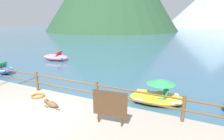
{
  "coord_description": "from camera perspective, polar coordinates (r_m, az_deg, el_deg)",
  "views": [
    {
      "loc": [
        5.45,
        -4.79,
        3.82
      ],
      "look_at": [
        0.73,
        5.0,
        0.9
      ],
      "focal_mm": 30.32,
      "sensor_mm": 36.0,
      "label": 1
    }
  ],
  "objects": [
    {
      "name": "distant_peak",
      "position": [
        117.13,
        29.8,
        17.42
      ],
      "size": [
        52.45,
        52.45,
        25.15
      ],
      "primitive_type": "cone",
      "color": "#A8B2C1",
      "rests_on": "ground"
    },
    {
      "name": "pedal_boat_0",
      "position": [
        18.97,
        -16.59,
        3.7
      ],
      "size": [
        2.64,
        1.48,
        0.89
      ],
      "color": "pink",
      "rests_on": "ground"
    },
    {
      "name": "pedal_boat_1",
      "position": [
        9.18,
        13.49,
        -7.36
      ],
      "size": [
        2.8,
        1.9,
        1.18
      ],
      "color": "yellow",
      "rests_on": "ground"
    },
    {
      "name": "sign_board",
      "position": [
        6.29,
        -0.66,
        -10.27
      ],
      "size": [
        1.17,
        0.19,
        1.19
      ],
      "color": "silver",
      "rests_on": "promenade_dock"
    },
    {
      "name": "dog_resting",
      "position": [
        8.15,
        -18.0,
        -9.6
      ],
      "size": [
        1.06,
        0.44,
        0.26
      ],
      "color": "brown",
      "rests_on": "promenade_dock"
    },
    {
      "name": "dock_railing",
      "position": [
        8.84,
        -14.17,
        -4.24
      ],
      "size": [
        23.92,
        0.12,
        0.95
      ],
      "color": "brown",
      "rests_on": "promenade_dock"
    },
    {
      "name": "ground_plane",
      "position": [
        45.29,
        18.99,
        9.38
      ],
      "size": [
        200.0,
        200.0,
        0.0
      ],
      "primitive_type": "plane",
      "color": "#38607A"
    },
    {
      "name": "life_ring",
      "position": [
        9.34,
        -21.47,
        -7.24
      ],
      "size": [
        0.61,
        0.61,
        0.09
      ],
      "primitive_type": "torus",
      "color": "orange",
      "rests_on": "promenade_dock"
    }
  ]
}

